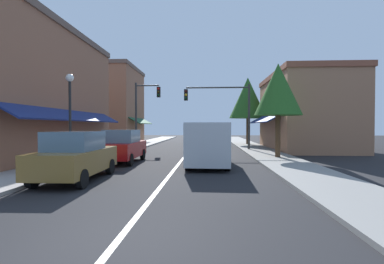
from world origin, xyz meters
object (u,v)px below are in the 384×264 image
(van_in_lane, at_px, (209,143))
(street_lamp_left_near, at_px, (70,104))
(traffic_signal_mast_arm, at_px, (225,105))
(traffic_signal_left_corner, at_px, (144,106))
(parked_car_nearest_left, at_px, (76,156))
(parked_car_second_left, at_px, (122,146))
(tree_right_near, at_px, (278,90))
(tree_right_far, at_px, (248,98))

(van_in_lane, height_order, street_lamp_left_near, street_lamp_left_near)
(van_in_lane, relative_size, street_lamp_left_near, 1.18)
(traffic_signal_mast_arm, xyz_separation_m, traffic_signal_left_corner, (-7.01, 1.44, 0.05))
(traffic_signal_mast_arm, bearing_deg, parked_car_nearest_left, -115.24)
(traffic_signal_mast_arm, height_order, traffic_signal_left_corner, traffic_signal_left_corner)
(parked_car_nearest_left, height_order, street_lamp_left_near, street_lamp_left_near)
(traffic_signal_mast_arm, bearing_deg, parked_car_second_left, -127.04)
(traffic_signal_mast_arm, distance_m, tree_right_near, 6.40)
(parked_car_nearest_left, height_order, van_in_lane, van_in_lane)
(street_lamp_left_near, distance_m, tree_right_far, 19.91)
(traffic_signal_left_corner, relative_size, tree_right_near, 1.01)
(traffic_signal_mast_arm, height_order, street_lamp_left_near, traffic_signal_mast_arm)
(parked_car_second_left, distance_m, traffic_signal_mast_arm, 10.34)
(street_lamp_left_near, bearing_deg, traffic_signal_left_corner, 85.82)
(van_in_lane, bearing_deg, tree_right_near, 37.75)
(tree_right_far, bearing_deg, van_in_lane, -104.66)
(parked_car_nearest_left, distance_m, tree_right_near, 11.94)
(parked_car_nearest_left, relative_size, street_lamp_left_near, 0.94)
(van_in_lane, distance_m, traffic_signal_left_corner, 11.97)
(street_lamp_left_near, bearing_deg, parked_car_second_left, 47.90)
(traffic_signal_left_corner, bearing_deg, parked_car_second_left, -83.82)
(parked_car_nearest_left, xyz_separation_m, tree_right_far, (8.85, 19.77, 4.03))
(parked_car_second_left, xyz_separation_m, traffic_signal_left_corner, (-1.02, 9.38, 2.85))
(traffic_signal_mast_arm, distance_m, traffic_signal_left_corner, 7.16)
(parked_car_second_left, xyz_separation_m, street_lamp_left_near, (-1.85, -2.05, 2.13))
(traffic_signal_mast_arm, relative_size, tree_right_far, 0.76)
(parked_car_second_left, relative_size, street_lamp_left_near, 0.93)
(parked_car_second_left, bearing_deg, tree_right_near, 13.67)
(parked_car_second_left, bearing_deg, parked_car_nearest_left, -91.90)
(van_in_lane, relative_size, tree_right_near, 0.91)
(street_lamp_left_near, height_order, tree_right_far, tree_right_far)
(street_lamp_left_near, xyz_separation_m, tree_right_far, (10.57, 16.77, 1.90))
(parked_car_second_left, height_order, tree_right_far, tree_right_far)
(traffic_signal_left_corner, height_order, tree_right_far, tree_right_far)
(tree_right_near, relative_size, tree_right_far, 0.81)
(parked_car_second_left, xyz_separation_m, van_in_lane, (4.64, -0.85, 0.27))
(parked_car_nearest_left, xyz_separation_m, parked_car_second_left, (0.13, 5.05, 0.00))
(parked_car_second_left, bearing_deg, van_in_lane, -10.78)
(van_in_lane, xyz_separation_m, traffic_signal_mast_arm, (1.35, 8.79, 2.54))
(parked_car_nearest_left, bearing_deg, parked_car_second_left, 87.15)
(van_in_lane, distance_m, traffic_signal_mast_arm, 9.25)
(tree_right_near, bearing_deg, street_lamp_left_near, -158.22)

